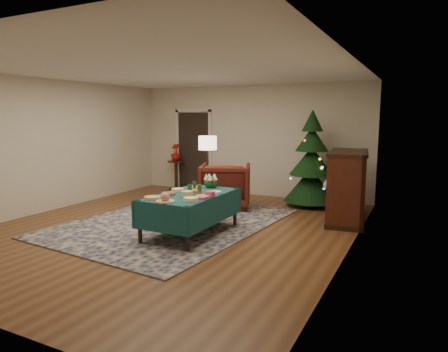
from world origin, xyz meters
The scene contains 26 objects.
room_shell centered at (0.00, 0.00, 1.35)m, with size 7.00×7.00×7.00m.
doorway centered at (-1.60, 3.48, 1.10)m, with size 1.08×0.04×2.16m.
rug centered at (-0.15, 0.29, 0.01)m, with size 3.20×4.20×0.02m, color #121947.
buffet_table centered at (0.52, -0.15, 0.55)m, with size 1.04×1.76×0.68m.
platter_0 centered at (0.21, -0.77, 0.70)m, with size 0.29×0.29×0.04m.
platter_1 centered at (0.51, -0.86, 0.74)m, with size 0.29×0.29×0.15m.
platter_2 centered at (0.81, -0.63, 0.71)m, with size 0.26×0.26×0.06m.
platter_3 centered at (0.27, -0.42, 0.70)m, with size 0.27×0.27×0.05m.
platter_4 centered at (0.59, -0.38, 0.73)m, with size 0.21×0.21×0.09m.
platter_5 centered at (0.85, -0.33, 0.70)m, with size 0.27×0.27×0.04m.
platter_6 centered at (0.19, -0.04, 0.70)m, with size 0.25×0.25×0.05m.
platter_7 centered at (0.58, -0.10, 0.71)m, with size 0.25×0.25×0.07m.
platter_8 centered at (0.86, 0.06, 0.70)m, with size 0.24×0.24×0.04m.
platter_9 centered at (0.30, 0.32, 0.70)m, with size 0.25×0.25×0.04m.
goblet_0 centered at (0.41, 0.16, 0.77)m, with size 0.07×0.07×0.16m.
goblet_1 centered at (0.66, -0.11, 0.77)m, with size 0.07×0.07×0.16m.
goblet_2 centered at (0.50, -0.15, 0.77)m, with size 0.07×0.07×0.16m.
napkin_stack centered at (0.89, -0.43, 0.70)m, with size 0.14×0.14×0.04m, color #CF3975.
gift_box centered at (0.93, -0.23, 0.73)m, with size 0.11×0.11×0.09m, color #EE4266.
centerpiece centered at (0.53, 0.53, 0.80)m, with size 0.25×0.25×0.28m.
armchair centered at (0.14, 1.88, 0.53)m, with size 1.02×0.96×1.05m, color #4F1811.
floor_lamp centered at (-0.09, 1.53, 1.31)m, with size 0.37×0.37×1.54m.
side_table centered at (-1.98, 3.20, 0.38)m, with size 0.43×0.43×0.78m.
potted_plant centered at (-1.98, 3.20, 0.90)m, with size 0.25×0.45×0.25m, color #A40F0B.
christmas_tree centered at (1.72, 2.90, 0.94)m, with size 1.45×1.45×2.09m.
piano centered at (2.66, 1.90, 0.64)m, with size 0.88×1.59×1.31m.
Camera 1 is at (3.89, -5.64, 1.93)m, focal length 32.00 mm.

